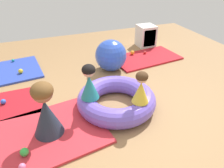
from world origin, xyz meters
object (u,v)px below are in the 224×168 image
object	(u,v)px
play_ball_green	(24,152)
play_ball_red	(145,52)
play_ball_pink	(22,167)
exercise_ball_large	(111,55)
adult_seated	(46,110)
play_ball_yellow	(21,71)
storage_cube	(146,36)
inflatable_cushion	(116,100)
play_ball_blue	(3,102)
child_in_teal	(89,82)
play_ball_orange	(132,53)
child_in_yellow	(141,88)
play_ball_teal	(13,60)

from	to	relation	value
play_ball_green	play_ball_red	size ratio (longest dim) A/B	1.45
play_ball_pink	exercise_ball_large	xyz separation A→B (m)	(1.86, 2.07, 0.25)
adult_seated	play_ball_yellow	xyz separation A→B (m)	(-0.34, 1.98, -0.34)
storage_cube	play_ball_green	bearing A→B (deg)	-138.54
play_ball_yellow	storage_cube	world-z (taller)	storage_cube
inflatable_cushion	exercise_ball_large	distance (m)	1.38
inflatable_cushion	play_ball_yellow	xyz separation A→B (m)	(-1.44, 1.74, -0.06)
play_ball_pink	play_ball_blue	world-z (taller)	play_ball_blue
exercise_ball_large	storage_cube	distance (m)	1.69
inflatable_cushion	adult_seated	distance (m)	1.16
adult_seated	storage_cube	world-z (taller)	adult_seated
play_ball_pink	storage_cube	distance (m)	4.45
storage_cube	child_in_teal	bearing A→B (deg)	-134.03
play_ball_pink	storage_cube	bearing A→B (deg)	43.19
play_ball_orange	play_ball_green	bearing A→B (deg)	-137.63
adult_seated	play_ball_yellow	world-z (taller)	adult_seated
play_ball_blue	storage_cube	bearing A→B (deg)	24.31
child_in_yellow	play_ball_pink	world-z (taller)	child_in_yellow
storage_cube	play_ball_blue	bearing A→B (deg)	-155.69
child_in_yellow	exercise_ball_large	distance (m)	1.69
play_ball_teal	adult_seated	bearing A→B (deg)	-79.31
child_in_yellow	storage_cube	bearing A→B (deg)	-63.89
adult_seated	play_ball_pink	xyz separation A→B (m)	(-0.37, -0.52, -0.34)
play_ball_red	play_ball_blue	xyz separation A→B (m)	(-3.18, -1.03, 0.01)
child_in_yellow	child_in_teal	bearing A→B (deg)	27.26
adult_seated	child_in_yellow	bearing A→B (deg)	60.74
play_ball_red	storage_cube	world-z (taller)	storage_cube
inflatable_cushion	child_in_yellow	size ratio (longest dim) A/B	2.60
play_ball_orange	play_ball_red	bearing A→B (deg)	-11.78
inflatable_cushion	play_ball_teal	size ratio (longest dim) A/B	19.95
child_in_yellow	exercise_ball_large	xyz separation A→B (m)	(0.17, 1.67, -0.21)
play_ball_pink	play_ball_blue	size ratio (longest dim) A/B	0.97
child_in_teal	storage_cube	size ratio (longest dim) A/B	0.97
child_in_teal	play_ball_orange	bearing A→B (deg)	58.29
child_in_yellow	storage_cube	distance (m)	3.08
play_ball_orange	exercise_ball_large	xyz separation A→B (m)	(-0.75, -0.49, 0.24)
child_in_teal	play_ball_yellow	distance (m)	2.07
inflatable_cushion	child_in_yellow	distance (m)	0.58
child_in_yellow	play_ball_green	size ratio (longest dim) A/B	4.59
play_ball_green	play_ball_yellow	distance (m)	2.29
adult_seated	play_ball_blue	world-z (taller)	adult_seated
adult_seated	play_ball_blue	bearing A→B (deg)	-170.35
adult_seated	play_ball_orange	distance (m)	3.05
play_ball_green	play_ball_orange	distance (m)	3.49
child_in_teal	play_ball_pink	bearing A→B (deg)	-134.18
play_ball_green	play_ball_blue	size ratio (longest dim) A/B	1.25
child_in_teal	adult_seated	world-z (taller)	child_in_teal
play_ball_green	play_ball_pink	distance (m)	0.21
play_ball_green	play_ball_red	xyz separation A→B (m)	(2.89, 2.29, -0.02)
play_ball_blue	play_ball_green	bearing A→B (deg)	-76.82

